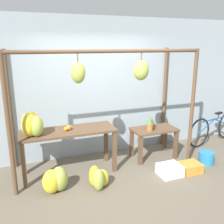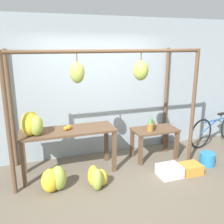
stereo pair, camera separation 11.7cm
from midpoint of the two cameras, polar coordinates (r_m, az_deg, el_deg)
The scene contains 14 objects.
ground_plane at distance 4.24m, azimuth 2.82°, elevation -17.13°, with size 20.00×20.00×0.00m, color #665B4C.
shop_wall_back at distance 5.09m, azimuth -3.31°, elevation 5.38°, with size 8.00×0.08×2.80m.
stall_awning at distance 4.29m, azimuth -0.00°, elevation 5.29°, with size 3.29×1.13×2.20m.
display_table_main at distance 4.49m, azimuth -9.22°, elevation -5.66°, with size 1.66×0.58×0.82m.
display_table_side at distance 5.15m, azimuth 10.33°, elevation -5.29°, with size 0.90×0.50×0.63m.
banana_pile_on_table at distance 4.29m, azimuth -16.86°, elevation -2.73°, with size 0.43×0.42×0.40m.
orange_pile at distance 4.43m, azimuth -9.24°, elevation -3.53°, with size 0.15×0.13×0.09m.
pineapple_cluster at distance 4.99m, azimuth 9.57°, elevation -2.84°, with size 0.21×0.23×0.29m.
banana_pile_ground_left at distance 4.18m, azimuth -12.24°, elevation -14.79°, with size 0.49×0.40×0.41m.
banana_pile_ground_right at distance 4.19m, azimuth -2.60°, elevation -14.77°, with size 0.37×0.37×0.37m.
fruit_crate_white at distance 4.68m, azimuth 13.73°, elevation -12.93°, with size 0.40×0.35×0.19m.
blue_bucket at distance 5.27m, azimuth 21.53°, elevation -9.94°, with size 0.29×0.29×0.24m.
parked_bicycle at distance 6.35m, azimuth 23.21°, elevation -3.56°, with size 1.71×0.43×0.72m.
fruit_crate_purple at distance 4.88m, azimuth 18.19°, elevation -12.17°, with size 0.36×0.31×0.17m.
Camera 2 is at (-1.30, -3.34, 2.27)m, focal length 40.00 mm.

